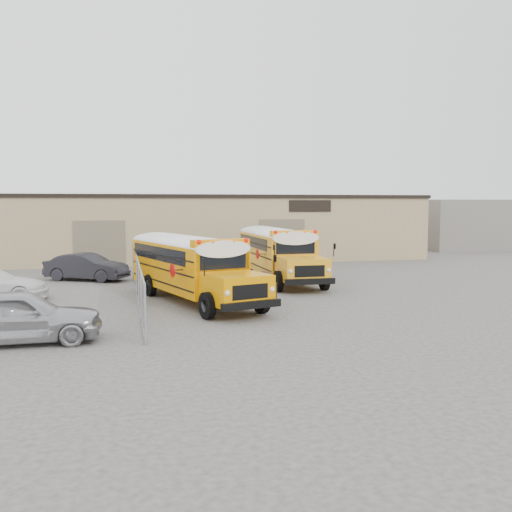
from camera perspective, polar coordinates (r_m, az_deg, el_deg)
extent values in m
plane|color=#454340|center=(23.61, 3.18, -4.64)|extent=(120.00, 120.00, 0.00)
cube|color=tan|center=(42.85, -4.39, 2.82)|extent=(30.00, 10.00, 4.50)
cube|color=black|center=(42.82, -4.41, 5.90)|extent=(30.20, 10.20, 0.25)
cube|color=black|center=(39.35, 5.44, 5.00)|extent=(3.00, 0.08, 0.80)
cube|color=#756D53|center=(37.40, -15.38, 1.15)|extent=(3.20, 0.08, 3.00)
cube|color=#756D53|center=(38.84, 2.61, 1.48)|extent=(3.20, 0.08, 3.00)
cylinder|color=#999BA1|center=(16.62, -11.03, -5.77)|extent=(0.07, 0.07, 1.80)
cylinder|color=#999BA1|center=(19.57, -11.37, -4.12)|extent=(0.07, 0.07, 1.80)
cylinder|color=#999BA1|center=(22.53, -11.63, -2.89)|extent=(0.07, 0.07, 1.80)
cylinder|color=#999BA1|center=(25.51, -11.82, -1.96)|extent=(0.07, 0.07, 1.80)
cylinder|color=#999BA1|center=(28.49, -11.98, -1.22)|extent=(0.07, 0.07, 1.80)
cylinder|color=#999BA1|center=(31.47, -12.10, -0.61)|extent=(0.07, 0.07, 1.80)
cylinder|color=#999BA1|center=(34.45, -12.21, -0.12)|extent=(0.07, 0.07, 1.80)
cylinder|color=#999BA1|center=(25.41, -11.86, 0.01)|extent=(0.05, 18.00, 0.05)
cylinder|color=#999BA1|center=(25.63, -11.79, -3.84)|extent=(0.05, 18.00, 0.05)
cube|color=#999BA1|center=(25.51, -11.82, -1.96)|extent=(0.02, 18.00, 1.70)
cube|color=gray|center=(55.53, 20.22, 3.01)|extent=(10.00, 8.00, 4.40)
cube|color=orange|center=(29.66, -11.25, 0.09)|extent=(4.27, 7.43, 1.91)
cube|color=orange|center=(25.46, -7.91, -1.64)|extent=(2.55, 2.55, 1.07)
cube|color=black|center=(26.33, -8.80, 0.66)|extent=(1.84, 0.61, 0.70)
cube|color=white|center=(29.58, -11.29, 2.20)|extent=(4.30, 7.51, 0.37)
cube|color=orange|center=(26.48, -8.98, 1.95)|extent=(2.31, 1.11, 0.33)
sphere|color=#E50705|center=(25.94, -10.83, 2.10)|extent=(0.19, 0.19, 0.19)
sphere|color=#E50705|center=(26.65, -6.86, 2.24)|extent=(0.19, 0.19, 0.19)
sphere|color=orange|center=(26.12, -9.72, 2.14)|extent=(0.19, 0.19, 0.19)
sphere|color=orange|center=(26.44, -7.93, 2.20)|extent=(0.19, 0.19, 0.19)
cube|color=black|center=(24.51, -6.93, -2.89)|extent=(2.24, 0.86, 0.26)
cube|color=black|center=(33.14, -13.24, -0.88)|extent=(2.23, 0.84, 0.26)
cube|color=black|center=(29.67, -11.25, -0.04)|extent=(4.27, 7.31, 0.06)
cube|color=black|center=(29.88, -11.45, 1.15)|extent=(3.98, 6.38, 0.58)
cylinder|color=black|center=(25.23, -10.32, -2.96)|extent=(0.53, 1.00, 0.97)
cylinder|color=black|center=(26.05, -5.73, -2.65)|extent=(0.53, 1.00, 0.97)
cylinder|color=black|center=(30.77, -14.03, -1.57)|extent=(0.53, 1.00, 0.97)
cylinder|color=black|center=(31.45, -10.15, -1.35)|extent=(0.53, 1.00, 0.97)
cylinder|color=#BF0505|center=(26.87, -12.78, -0.22)|extent=(0.18, 0.51, 0.52)
cube|color=#FEAA18|center=(36.27, -0.49, 1.15)|extent=(2.43, 7.21, 1.94)
cube|color=#FEAA18|center=(31.83, 1.42, -0.19)|extent=(2.10, 2.10, 1.09)
cube|color=black|center=(32.78, 0.94, 1.67)|extent=(1.94, 0.08, 0.71)
cube|color=white|center=(36.21, -0.50, 2.91)|extent=(2.43, 7.28, 0.38)
cube|color=#FEAA18|center=(32.95, 0.85, 2.72)|extent=(2.32, 0.49, 0.34)
sphere|color=#E50705|center=(32.50, -0.75, 2.89)|extent=(0.19, 0.19, 0.19)
sphere|color=#E50705|center=(33.01, 2.61, 2.92)|extent=(0.19, 0.19, 0.19)
sphere|color=orange|center=(32.63, 0.18, 2.90)|extent=(0.19, 0.19, 0.19)
sphere|color=orange|center=(32.86, 1.70, 2.91)|extent=(0.19, 0.19, 0.19)
cube|color=black|center=(30.81, 1.97, -1.18)|extent=(2.32, 0.23, 0.26)
cube|color=black|center=(39.89, -1.70, 0.29)|extent=(2.32, 0.21, 0.26)
cube|color=black|center=(36.28, -0.49, 1.04)|extent=(2.47, 7.06, 0.06)
cube|color=black|center=(36.51, -0.60, 2.03)|extent=(2.45, 6.07, 0.59)
cylinder|color=black|center=(31.71, -0.59, -1.20)|extent=(0.27, 0.99, 0.98)
cylinder|color=black|center=(32.30, 3.30, -1.09)|extent=(0.27, 0.99, 0.98)
cylinder|color=black|center=(37.52, -2.67, -0.20)|extent=(0.27, 0.99, 0.98)
cylinder|color=black|center=(38.01, 0.66, -0.13)|extent=(0.27, 0.99, 0.98)
cylinder|color=#BF0505|center=(33.52, -2.20, 1.02)|extent=(0.03, 0.53, 0.53)
cube|color=black|center=(23.32, 0.80, -3.66)|extent=(0.89, 0.80, 0.87)
sphere|color=black|center=(23.27, 0.80, -2.71)|extent=(0.96, 0.96, 0.96)
imported|color=#ACACB1|center=(17.97, -22.68, -5.58)|extent=(4.72, 1.95, 1.60)
imported|color=black|center=(31.42, -16.58, -1.05)|extent=(4.59, 3.36, 1.44)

